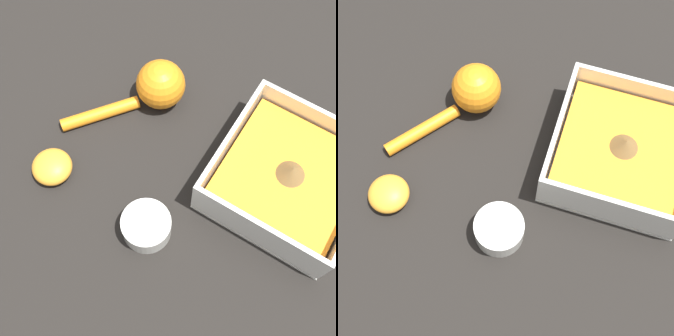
# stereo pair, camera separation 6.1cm
# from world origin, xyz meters

# --- Properties ---
(ground_plane) EXTENTS (4.00, 4.00, 0.00)m
(ground_plane) POSITION_xyz_m (0.00, 0.00, 0.00)
(ground_plane) COLOR black
(square_dish) EXTENTS (0.18, 0.18, 0.07)m
(square_dish) POSITION_xyz_m (-0.02, 0.03, 0.02)
(square_dish) COLOR silver
(square_dish) RESTS_ON ground_plane
(spice_bowl) EXTENTS (0.06, 0.06, 0.04)m
(spice_bowl) POSITION_xyz_m (0.13, -0.09, 0.02)
(spice_bowl) COLOR silver
(spice_bowl) RESTS_ON ground_plane
(lemon_squeezer) EXTENTS (0.16, 0.13, 0.07)m
(lemon_squeezer) POSITION_xyz_m (-0.05, -0.19, 0.03)
(lemon_squeezer) COLOR orange
(lemon_squeezer) RESTS_ON ground_plane
(lemon_half) EXTENTS (0.05, 0.05, 0.03)m
(lemon_half) POSITION_xyz_m (0.12, -0.25, 0.01)
(lemon_half) COLOR orange
(lemon_half) RESTS_ON ground_plane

